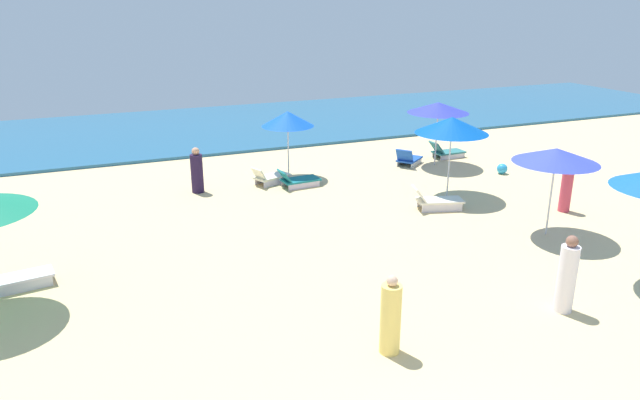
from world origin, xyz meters
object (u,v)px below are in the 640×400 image
(lounge_chair_0_0, at_px, (436,201))
(beach_ball_2, at_px, (502,169))
(umbrella_2, at_px, (288,119))
(lounge_chair_5_0, at_px, (408,159))
(umbrella_6, at_px, (556,156))
(lounge_chair_2_0, at_px, (298,180))
(lounge_chair_3_0, at_px, (17,278))
(beachgoer_6, at_px, (566,189))
(beachgoer_2, at_px, (391,317))
(umbrella_0, at_px, (452,125))
(umbrella_5, at_px, (438,108))
(lounge_chair_2_1, at_px, (270,177))
(lounge_chair_5_1, at_px, (446,152))
(beachgoer_3, at_px, (197,172))
(beachgoer_1, at_px, (567,277))

(lounge_chair_0_0, bearing_deg, beach_ball_2, -45.86)
(umbrella_2, bearing_deg, lounge_chair_5_0, -2.89)
(umbrella_6, bearing_deg, lounge_chair_2_0, 125.71)
(lounge_chair_3_0, xyz_separation_m, beachgoer_6, (14.88, -0.75, 0.44))
(lounge_chair_0_0, xyz_separation_m, beachgoer_2, (-5.02, -6.18, 0.42))
(lounge_chair_3_0, height_order, beachgoer_6, beachgoer_6)
(umbrella_0, xyz_separation_m, umbrella_5, (1.70, 3.34, -0.11))
(umbrella_0, bearing_deg, lounge_chair_2_1, 145.08)
(umbrella_5, relative_size, umbrella_6, 1.00)
(lounge_chair_3_0, distance_m, beachgoer_6, 14.91)
(lounge_chair_2_0, relative_size, lounge_chair_2_1, 0.99)
(lounge_chair_2_0, relative_size, beach_ball_2, 3.79)
(beachgoer_2, distance_m, beachgoer_6, 9.64)
(beach_ball_2, bearing_deg, beachgoer_6, -102.61)
(lounge_chair_5_1, height_order, umbrella_6, umbrella_6)
(lounge_chair_2_0, relative_size, lounge_chair_5_1, 1.00)
(lounge_chair_5_0, distance_m, beachgoer_2, 12.84)
(umbrella_0, xyz_separation_m, lounge_chair_2_1, (-4.91, 3.43, -2.07))
(umbrella_0, relative_size, umbrella_5, 1.07)
(beachgoer_2, bearing_deg, lounge_chair_5_0, 171.43)
(lounge_chair_5_1, height_order, beachgoer_6, beachgoer_6)
(umbrella_0, distance_m, lounge_chair_2_0, 5.40)
(umbrella_5, bearing_deg, beach_ball_2, -51.30)
(umbrella_6, bearing_deg, umbrella_0, 98.85)
(lounge_chair_0_0, distance_m, beachgoer_6, 3.85)
(umbrella_2, height_order, umbrella_5, umbrella_5)
(lounge_chair_0_0, distance_m, lounge_chair_2_1, 5.86)
(lounge_chair_3_0, distance_m, umbrella_6, 13.37)
(beachgoer_3, bearing_deg, umbrella_2, 173.65)
(umbrella_2, xyz_separation_m, umbrella_5, (5.75, -0.60, 0.10))
(lounge_chair_3_0, relative_size, beachgoer_2, 0.99)
(lounge_chair_5_0, bearing_deg, umbrella_5, -147.65)
(lounge_chair_3_0, relative_size, beachgoer_1, 0.91)
(umbrella_5, bearing_deg, umbrella_2, 174.06)
(lounge_chair_2_0, height_order, lounge_chair_2_1, lounge_chair_2_1)
(umbrella_2, distance_m, beachgoer_2, 11.38)
(lounge_chair_5_1, bearing_deg, lounge_chair_0_0, 142.07)
(lounge_chair_0_0, bearing_deg, umbrella_6, -133.89)
(beachgoer_2, xyz_separation_m, beachgoer_6, (8.49, 4.57, -0.02))
(lounge_chair_5_1, bearing_deg, beachgoer_6, 176.09)
(umbrella_0, xyz_separation_m, umbrella_6, (0.60, -3.84, -0.11))
(umbrella_0, xyz_separation_m, umbrella_2, (-4.05, 3.94, -0.21))
(umbrella_2, relative_size, beachgoer_6, 1.61)
(lounge_chair_2_0, height_order, beachgoer_1, beachgoer_1)
(lounge_chair_2_0, xyz_separation_m, lounge_chair_5_1, (6.86, 1.34, 0.01))
(umbrella_5, distance_m, beachgoer_2, 13.16)
(lounge_chair_5_1, bearing_deg, umbrella_6, 163.77)
(umbrella_6, xyz_separation_m, beachgoer_6, (1.81, 1.24, -1.52))
(lounge_chair_2_1, xyz_separation_m, beachgoer_3, (-2.49, 0.03, 0.45))
(beach_ball_2, bearing_deg, lounge_chair_5_0, 137.50)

